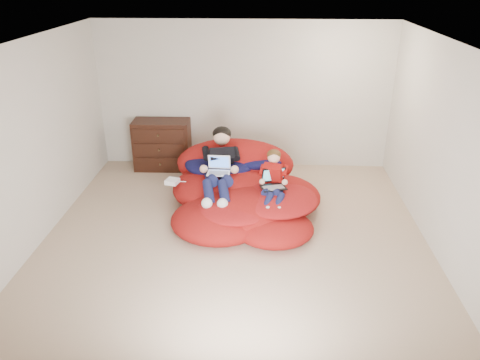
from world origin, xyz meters
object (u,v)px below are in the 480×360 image
(dresser, at_px, (162,145))
(older_boy, at_px, (220,162))
(beanbag_pile, at_px, (242,192))
(laptop_white, at_px, (219,168))
(younger_boy, at_px, (274,178))
(laptop_black, at_px, (273,182))

(dresser, xyz_separation_m, older_boy, (1.13, -1.32, 0.25))
(beanbag_pile, bearing_deg, older_boy, 158.20)
(older_boy, height_order, laptop_white, older_boy)
(beanbag_pile, distance_m, older_boy, 0.55)
(beanbag_pile, xyz_separation_m, younger_boy, (0.45, -0.23, 0.35))
(dresser, distance_m, laptop_black, 2.56)
(older_boy, height_order, younger_boy, older_boy)
(older_boy, distance_m, laptop_black, 0.87)
(dresser, distance_m, beanbag_pile, 2.07)
(laptop_black, bearing_deg, older_boy, 153.82)
(laptop_white, bearing_deg, laptop_black, -16.31)
(dresser, height_order, younger_boy, younger_boy)
(beanbag_pile, height_order, older_boy, older_boy)
(older_boy, bearing_deg, laptop_black, -26.18)
(laptop_white, bearing_deg, beanbag_pile, 4.44)
(dresser, height_order, older_boy, older_boy)
(laptop_white, bearing_deg, younger_boy, -14.79)
(beanbag_pile, relative_size, older_boy, 1.71)
(beanbag_pile, height_order, laptop_black, beanbag_pile)
(dresser, relative_size, beanbag_pile, 0.41)
(younger_boy, xyz_separation_m, laptop_black, (0.00, -0.02, -0.05))
(beanbag_pile, bearing_deg, laptop_black, -29.13)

